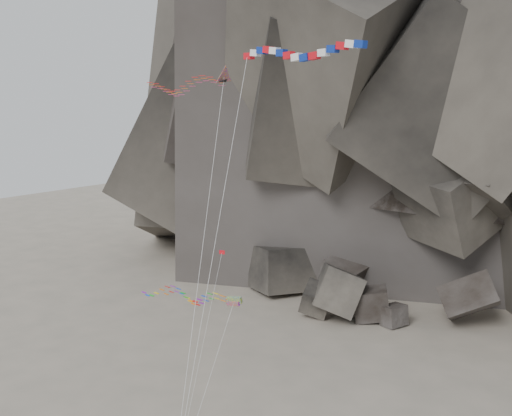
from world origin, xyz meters
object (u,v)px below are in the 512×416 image
Objects in this scene: parafoil_kite at (182,294)px; pennant_kite at (212,297)px; delta_kite at (181,85)px; banner_kite at (298,54)px.

pennant_kite reaches higher than parafoil_kite.
delta_kite is 1.50× the size of parafoil_kite.
banner_kite is at bearing -10.53° from pennant_kite.
parafoil_kite is at bearing 138.58° from pennant_kite.
banner_kite is 1.54× the size of parafoil_kite.
banner_kite is 2.21× the size of pennant_kite.
banner_kite is 27.83m from parafoil_kite.
delta_kite is at bearing 98.40° from parafoil_kite.
banner_kite is (16.37, -5.18, 2.02)m from delta_kite.
banner_kite is at bearing -7.42° from delta_kite.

